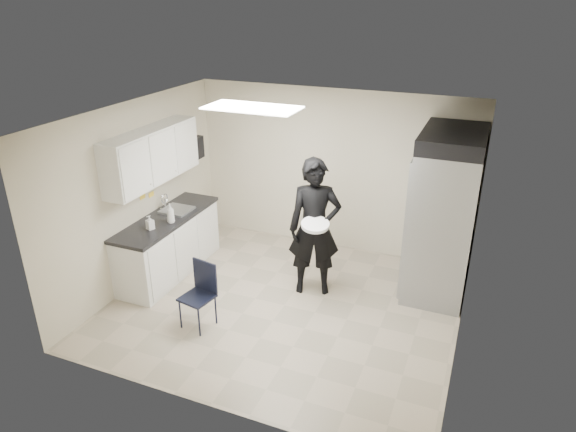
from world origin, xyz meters
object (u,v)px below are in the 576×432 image
at_px(lower_counter, 169,246).
at_px(man_tuxedo, 315,228).
at_px(folding_chair, 197,298).
at_px(commercial_fridge, 443,220).

relative_size(lower_counter, man_tuxedo, 0.98).
bearing_deg(folding_chair, man_tuxedo, 62.93).
distance_m(lower_counter, commercial_fridge, 3.98).
bearing_deg(man_tuxedo, commercial_fridge, 4.07).
bearing_deg(commercial_fridge, lower_counter, -164.12).
relative_size(folding_chair, man_tuxedo, 0.43).
xyz_separation_m(folding_chair, man_tuxedo, (1.06, 1.37, 0.56)).
height_order(commercial_fridge, folding_chair, commercial_fridge).
relative_size(lower_counter, commercial_fridge, 0.90).
bearing_deg(commercial_fridge, folding_chair, -141.65).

